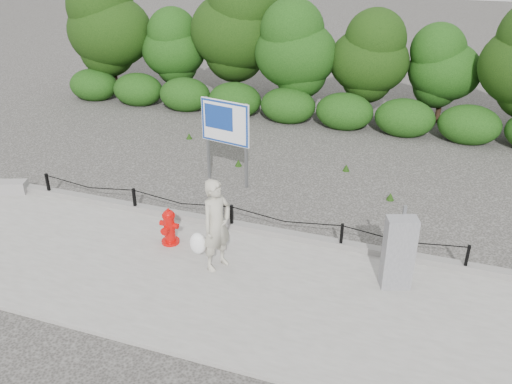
{
  "coord_description": "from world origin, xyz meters",
  "views": [
    {
      "loc": [
        4.07,
        -9.83,
        6.33
      ],
      "look_at": [
        0.51,
        0.2,
        1.0
      ],
      "focal_mm": 38.0,
      "sensor_mm": 36.0,
      "label": 1
    }
  ],
  "objects": [
    {
      "name": "chain_barrier",
      "position": [
        0.0,
        0.0,
        0.46
      ],
      "size": [
        10.06,
        0.06,
        0.6
      ],
      "color": "black",
      "rests_on": "sidewalk"
    },
    {
      "name": "advertising_sign",
      "position": [
        -1.1,
        2.34,
        1.62
      ],
      "size": [
        1.42,
        0.37,
        2.29
      ],
      "rotation": [
        0.0,
        0.0,
        -0.19
      ],
      "color": "slate",
      "rests_on": "ground"
    },
    {
      "name": "ground",
      "position": [
        0.0,
        0.0,
        0.0
      ],
      "size": [
        90.0,
        90.0,
        0.0
      ],
      "primitive_type": "plane",
      "color": "#2D2B28",
      "rests_on": "ground"
    },
    {
      "name": "curb",
      "position": [
        0.0,
        0.05,
        0.15
      ],
      "size": [
        14.0,
        0.22,
        0.14
      ],
      "primitive_type": "cube",
      "color": "slate",
      "rests_on": "sidewalk"
    },
    {
      "name": "concrete_block",
      "position": [
        -6.11,
        -0.25,
        0.24
      ],
      "size": [
        1.06,
        0.69,
        0.32
      ],
      "primitive_type": "cube",
      "rotation": [
        0.0,
        0.0,
        0.37
      ],
      "color": "gray",
      "rests_on": "sidewalk"
    },
    {
      "name": "fire_hydrant",
      "position": [
        -1.03,
        -1.01,
        0.48
      ],
      "size": [
        0.44,
        0.45,
        0.83
      ],
      "rotation": [
        0.0,
        0.0,
        -0.06
      ],
      "color": "red",
      "rests_on": "sidewalk"
    },
    {
      "name": "pedestrian",
      "position": [
        0.27,
        -1.49,
        1.01
      ],
      "size": [
        0.87,
        0.82,
        1.91
      ],
      "rotation": [
        0.0,
        0.0,
        1.18
      ],
      "color": "#AEA995",
      "rests_on": "sidewalk"
    },
    {
      "name": "sidewalk",
      "position": [
        0.0,
        -2.0,
        0.04
      ],
      "size": [
        14.0,
        4.0,
        0.08
      ],
      "primitive_type": "cube",
      "color": "gray",
      "rests_on": "ground"
    },
    {
      "name": "utility_cabinet",
      "position": [
        3.73,
        -0.95,
        0.82
      ],
      "size": [
        0.64,
        0.5,
        1.63
      ],
      "rotation": [
        0.0,
        0.0,
        0.35
      ],
      "color": "gray",
      "rests_on": "sidewalk"
    },
    {
      "name": "treeline",
      "position": [
        -0.57,
        8.94,
        2.5
      ],
      "size": [
        20.4,
        3.82,
        4.85
      ],
      "color": "black",
      "rests_on": "ground"
    }
  ]
}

